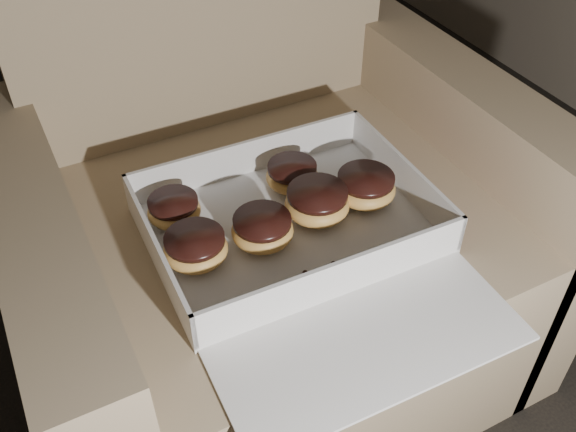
{
  "coord_description": "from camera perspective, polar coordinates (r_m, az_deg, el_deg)",
  "views": [
    {
      "loc": [
        0.54,
        -0.74,
        1.0
      ],
      "look_at": [
        0.85,
        -0.14,
        0.4
      ],
      "focal_mm": 40.0,
      "sensor_mm": 36.0,
      "label": 1
    }
  ],
  "objects": [
    {
      "name": "donut_d",
      "position": [
        0.88,
        -2.29,
        -1.17
      ],
      "size": [
        0.09,
        0.09,
        0.04
      ],
      "color": "#E8A451",
      "rests_on": "bakery_box"
    },
    {
      "name": "bakery_box",
      "position": [
        0.89,
        1.35,
        -2.23
      ],
      "size": [
        0.4,
        0.46,
        0.07
      ],
      "rotation": [
        0.0,
        0.0,
        -0.02
      ],
      "color": "silver",
      "rests_on": "armchair"
    },
    {
      "name": "crumb_a",
      "position": [
        0.82,
        -3.35,
        -7.57
      ],
      "size": [
        0.01,
        0.01,
        0.0
      ],
      "primitive_type": "ellipsoid",
      "color": "black",
      "rests_on": "bakery_box"
    },
    {
      "name": "donut_b",
      "position": [
        0.92,
        2.61,
        1.2
      ],
      "size": [
        0.09,
        0.09,
        0.05
      ],
      "color": "#E8A451",
      "rests_on": "bakery_box"
    },
    {
      "name": "armchair",
      "position": [
        1.08,
        -1.77,
        -1.57
      ],
      "size": [
        0.79,
        0.67,
        0.83
      ],
      "color": "#836F54",
      "rests_on": "floor"
    },
    {
      "name": "donut_a",
      "position": [
        0.95,
        6.88,
        2.56
      ],
      "size": [
        0.09,
        0.09,
        0.05
      ],
      "color": "#E8A451",
      "rests_on": "bakery_box"
    },
    {
      "name": "crumb_c",
      "position": [
        0.85,
        1.54,
        -5.02
      ],
      "size": [
        0.01,
        0.01,
        0.0
      ],
      "primitive_type": "ellipsoid",
      "color": "black",
      "rests_on": "bakery_box"
    },
    {
      "name": "donut_e",
      "position": [
        0.86,
        -8.23,
        -2.8
      ],
      "size": [
        0.09,
        0.09,
        0.04
      ],
      "color": "#E8A451",
      "rests_on": "bakery_box"
    },
    {
      "name": "crumb_b",
      "position": [
        0.86,
        4.07,
        -4.19
      ],
      "size": [
        0.01,
        0.01,
        0.0
      ],
      "primitive_type": "ellipsoid",
      "color": "black",
      "rests_on": "bakery_box"
    },
    {
      "name": "donut_c",
      "position": [
        0.93,
        -10.11,
        0.6
      ],
      "size": [
        0.08,
        0.08,
        0.04
      ],
      "color": "#E8A451",
      "rests_on": "bakery_box"
    },
    {
      "name": "donut_f",
      "position": [
        0.97,
        0.37,
        3.66
      ],
      "size": [
        0.08,
        0.08,
        0.04
      ],
      "color": "#E8A451",
      "rests_on": "bakery_box"
    }
  ]
}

